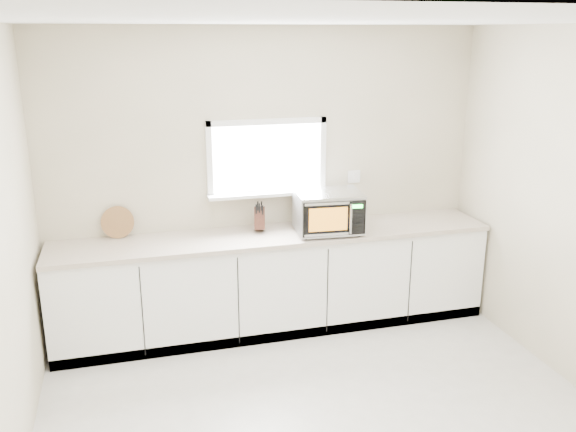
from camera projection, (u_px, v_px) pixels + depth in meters
name	position (u px, v px, depth m)	size (l,w,h in m)	color
back_wall	(267.00, 177.00, 5.57)	(4.00, 0.17, 2.70)	beige
cabinets	(275.00, 283.00, 5.57)	(3.92, 0.60, 0.88)	white
countertop	(275.00, 236.00, 5.42)	(3.92, 0.64, 0.04)	#BCB39B
microwave	(328.00, 211.00, 5.40)	(0.60, 0.51, 0.37)	black
knife_block	(260.00, 218.00, 5.46)	(0.14, 0.21, 0.29)	#462519
cutting_board	(118.00, 222.00, 5.27)	(0.28, 0.28, 0.02)	brown
coffee_grinder	(349.00, 211.00, 5.73)	(0.14, 0.14, 0.20)	#AEB1B5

